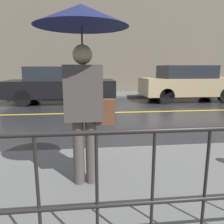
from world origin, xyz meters
TOP-DOWN VIEW (x-y plane):
  - ground_plane at (0.00, 0.00)m, footprint 80.00×80.00m
  - sidewalk_near at (0.00, -4.77)m, footprint 28.00×2.54m
  - sidewalk_far at (0.00, 4.51)m, footprint 28.00×2.02m
  - lane_marking at (0.00, 0.00)m, footprint 25.20×0.12m
  - building_storefront at (0.00, 5.67)m, footprint 28.00×0.30m
  - pedestrian at (-1.49, -4.66)m, footprint 1.03×1.03m
  - car_black at (-2.62, 2.33)m, footprint 4.50×1.78m
  - car_tan at (3.07, 2.33)m, footprint 4.24×1.85m

SIDE VIEW (x-z plane):
  - ground_plane at x=0.00m, z-range 0.00..0.00m
  - lane_marking at x=0.00m, z-range 0.00..0.01m
  - sidewalk_near at x=0.00m, z-range 0.00..0.10m
  - sidewalk_far at x=0.00m, z-range 0.00..0.10m
  - car_black at x=-2.62m, z-range 0.01..1.54m
  - car_tan at x=3.07m, z-range 0.01..1.59m
  - pedestrian at x=-1.49m, z-range 0.70..2.77m
  - building_storefront at x=0.00m, z-range 0.00..5.70m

